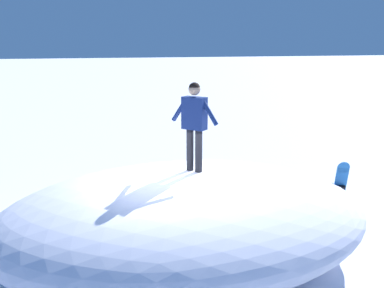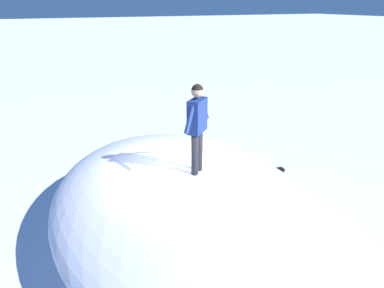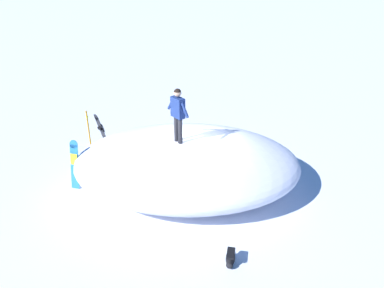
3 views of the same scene
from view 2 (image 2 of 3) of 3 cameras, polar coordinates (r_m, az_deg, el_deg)
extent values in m
plane|color=white|center=(7.91, -2.78, -14.59)|extent=(240.00, 240.00, 0.00)
ellipsoid|color=white|center=(7.21, -1.51, -10.29)|extent=(7.36, 5.27, 1.73)
cylinder|color=black|center=(6.39, 0.49, -1.72)|extent=(0.14, 0.14, 0.84)
cylinder|color=black|center=(6.56, 1.19, -1.06)|extent=(0.14, 0.14, 0.84)
cube|color=navy|center=(6.21, 0.88, 4.76)|extent=(0.47, 0.49, 0.62)
sphere|color=tan|center=(6.09, 0.91, 8.84)|extent=(0.23, 0.23, 0.23)
cylinder|color=navy|center=(5.91, -0.34, 4.39)|extent=(0.32, 0.35, 0.51)
cylinder|color=navy|center=(6.48, 2.01, 6.02)|extent=(0.32, 0.35, 0.51)
sphere|color=black|center=(6.08, 0.91, 9.05)|extent=(0.22, 0.22, 0.22)
ellipsoid|color=black|center=(10.16, 14.06, -5.00)|extent=(0.30, 0.48, 0.37)
ellipsoid|color=black|center=(10.28, 15.03, -5.10)|extent=(0.19, 0.15, 0.18)
cube|color=black|center=(10.09, 14.15, -4.23)|extent=(0.25, 0.41, 0.06)
cylinder|color=black|center=(10.17, 12.57, -5.89)|extent=(0.08, 0.32, 0.04)
cylinder|color=black|center=(10.07, 12.92, -6.23)|extent=(0.08, 0.32, 0.04)
camera|label=1|loc=(9.02, -58.16, 8.25)|focal=38.49mm
camera|label=3|loc=(14.36, 43.57, 25.19)|focal=34.14mm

